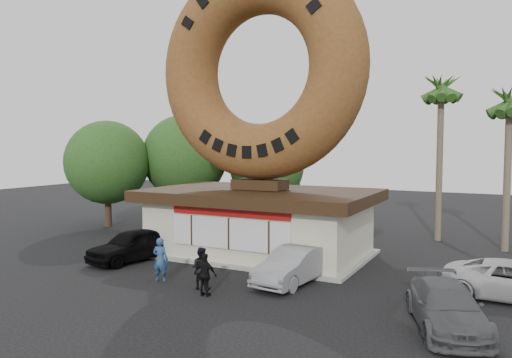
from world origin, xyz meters
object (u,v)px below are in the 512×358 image
object	(u,v)px
street_lamp	(301,160)
person_left	(160,260)
person_right	(205,275)
giant_donut	(260,69)
car_silver	(293,266)
donut_shop	(260,220)
person_center	(201,268)
car_grey	(446,307)
car_black	(132,245)

from	to	relation	value
street_lamp	person_left	distance (m)	16.68
person_right	street_lamp	bearing A→B (deg)	-82.96
giant_donut	person_right	distance (m)	11.11
car_silver	donut_shop	bearing A→B (deg)	137.96
donut_shop	person_left	world-z (taller)	donut_shop
donut_shop	person_left	distance (m)	6.46
street_lamp	donut_shop	bearing A→B (deg)	-79.50
person_center	person_right	bearing A→B (deg)	123.47
person_center	car_grey	size ratio (longest dim) A/B	0.35
donut_shop	car_silver	bearing A→B (deg)	-48.76
person_right	car_grey	size ratio (longest dim) A/B	0.34
donut_shop	car_black	distance (m)	6.35
car_grey	street_lamp	bearing A→B (deg)	105.18
street_lamp	car_black	distance (m)	14.82
donut_shop	person_left	bearing A→B (deg)	-102.10
person_center	car_black	distance (m)	5.97
giant_donut	person_right	size ratio (longest dim) A/B	6.87
person_left	car_grey	bearing A→B (deg)	168.44
car_black	person_right	bearing A→B (deg)	-15.21
person_center	car_black	bearing A→B (deg)	-32.73
car_black	car_grey	size ratio (longest dim) A/B	0.96
car_black	donut_shop	bearing A→B (deg)	51.26
donut_shop	car_black	bearing A→B (deg)	-140.03
donut_shop	car_grey	bearing A→B (deg)	-34.14
person_right	car_silver	xyz separation A→B (m)	(2.20, 3.05, -0.08)
car_black	car_grey	world-z (taller)	car_black
street_lamp	person_left	world-z (taller)	street_lamp
person_left	car_silver	size ratio (longest dim) A/B	0.42
street_lamp	car_grey	xyz separation A→B (m)	(11.42, -16.50, -3.81)
car_black	car_silver	world-z (taller)	car_black
donut_shop	car_silver	xyz separation A→B (m)	(3.54, -4.04, -1.06)
street_lamp	person_right	distance (m)	17.79
person_left	person_right	bearing A→B (deg)	152.53
person_center	car_grey	bearing A→B (deg)	169.85
person_left	car_silver	distance (m)	5.37
person_left	car_black	world-z (taller)	person_left
giant_donut	person_center	distance (m)	10.60
person_center	car_grey	distance (m)	8.88
giant_donut	car_silver	world-z (taller)	giant_donut
street_lamp	car_black	size ratio (longest dim) A/B	1.80
street_lamp	car_silver	world-z (taller)	street_lamp
street_lamp	person_center	size ratio (longest dim) A/B	4.94
giant_donut	car_silver	distance (m)	10.08
giant_donut	car_silver	size ratio (longest dim) A/B	2.52
car_silver	giant_donut	bearing A→B (deg)	137.85
car_silver	car_black	bearing A→B (deg)	-173.36
donut_shop	giant_donut	world-z (taller)	giant_donut
street_lamp	person_right	size ratio (longest dim) A/B	5.06
person_left	person_center	distance (m)	2.03
donut_shop	person_center	xyz separation A→B (m)	(0.69, -6.38, -0.96)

